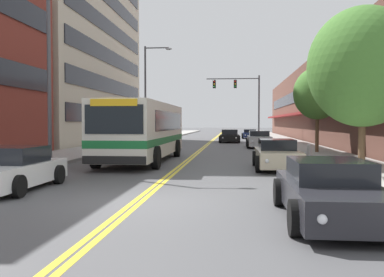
{
  "coord_description": "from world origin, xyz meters",
  "views": [
    {
      "loc": [
        2.42,
        -10.49,
        2.0
      ],
      "look_at": [
        -1.01,
        24.24,
        0.7
      ],
      "focal_mm": 40.0,
      "sensor_mm": 36.0,
      "label": 1
    }
  ],
  "objects_px": {
    "car_navy_parked_right_far": "(250,134)",
    "traffic_signal_mast": "(242,94)",
    "city_bus": "(144,129)",
    "car_black_moving_lead": "(230,136)",
    "fire_hydrant": "(309,153)",
    "car_dark_grey_parked_left_mid": "(168,136)",
    "street_tree_right_mid": "(317,93)",
    "car_charcoal_parked_right_foreground": "(330,191)",
    "street_tree_right_near": "(363,67)",
    "car_white_parked_left_near": "(9,170)",
    "car_champagne_parked_right_end": "(277,155)",
    "car_silver_parked_right_mid": "(259,140)",
    "street_lamp_left_near": "(54,47)",
    "street_lamp_left_far": "(149,87)"
  },
  "relations": [
    {
      "from": "car_navy_parked_right_far",
      "to": "traffic_signal_mast",
      "type": "xyz_separation_m",
      "value": [
        -1.11,
        -5.59,
        4.64
      ]
    },
    {
      "from": "city_bus",
      "to": "car_black_moving_lead",
      "type": "height_order",
      "value": "city_bus"
    },
    {
      "from": "city_bus",
      "to": "car_navy_parked_right_far",
      "type": "distance_m",
      "value": 33.18
    },
    {
      "from": "city_bus",
      "to": "fire_hydrant",
      "type": "xyz_separation_m",
      "value": [
        8.18,
        -1.25,
        -1.11
      ]
    },
    {
      "from": "car_dark_grey_parked_left_mid",
      "to": "street_tree_right_mid",
      "type": "relative_size",
      "value": 0.88
    },
    {
      "from": "car_charcoal_parked_right_foreground",
      "to": "car_dark_grey_parked_left_mid",
      "type": "bearing_deg",
      "value": 104.26
    },
    {
      "from": "street_tree_right_near",
      "to": "fire_hydrant",
      "type": "distance_m",
      "value": 6.44
    },
    {
      "from": "car_navy_parked_right_far",
      "to": "car_white_parked_left_near",
      "type": "bearing_deg",
      "value": -101.56
    },
    {
      "from": "car_charcoal_parked_right_foreground",
      "to": "car_black_moving_lead",
      "type": "distance_m",
      "value": 34.77
    },
    {
      "from": "car_dark_grey_parked_left_mid",
      "to": "car_champagne_parked_right_end",
      "type": "bearing_deg",
      "value": -70.77
    },
    {
      "from": "car_black_moving_lead",
      "to": "traffic_signal_mast",
      "type": "height_order",
      "value": "traffic_signal_mast"
    },
    {
      "from": "car_dark_grey_parked_left_mid",
      "to": "street_tree_right_mid",
      "type": "bearing_deg",
      "value": -53.67
    },
    {
      "from": "street_tree_right_mid",
      "to": "fire_hydrant",
      "type": "bearing_deg",
      "value": -103.76
    },
    {
      "from": "car_navy_parked_right_far",
      "to": "street_tree_right_mid",
      "type": "bearing_deg",
      "value": -83.37
    },
    {
      "from": "car_silver_parked_right_mid",
      "to": "street_tree_right_mid",
      "type": "bearing_deg",
      "value": -66.92
    },
    {
      "from": "street_lamp_left_near",
      "to": "street_tree_right_mid",
      "type": "distance_m",
      "value": 16.06
    },
    {
      "from": "street_lamp_left_far",
      "to": "car_charcoal_parked_right_foreground",
      "type": "bearing_deg",
      "value": -71.39
    },
    {
      "from": "traffic_signal_mast",
      "to": "street_tree_right_mid",
      "type": "height_order",
      "value": "traffic_signal_mast"
    },
    {
      "from": "traffic_signal_mast",
      "to": "street_tree_right_near",
      "type": "distance_m",
      "value": 33.82
    },
    {
      "from": "car_navy_parked_right_far",
      "to": "fire_hydrant",
      "type": "relative_size",
      "value": 5.73
    },
    {
      "from": "car_navy_parked_right_far",
      "to": "fire_hydrant",
      "type": "height_order",
      "value": "car_navy_parked_right_far"
    },
    {
      "from": "city_bus",
      "to": "car_champagne_parked_right_end",
      "type": "bearing_deg",
      "value": -26.34
    },
    {
      "from": "street_lamp_left_near",
      "to": "car_black_moving_lead",
      "type": "bearing_deg",
      "value": 75.07
    },
    {
      "from": "city_bus",
      "to": "street_tree_right_mid",
      "type": "distance_m",
      "value": 11.32
    },
    {
      "from": "city_bus",
      "to": "street_lamp_left_near",
      "type": "relative_size",
      "value": 1.25
    },
    {
      "from": "car_navy_parked_right_far",
      "to": "car_charcoal_parked_right_foreground",
      "type": "bearing_deg",
      "value": -90.0
    },
    {
      "from": "car_white_parked_left_near",
      "to": "fire_hydrant",
      "type": "relative_size",
      "value": 5.36
    },
    {
      "from": "car_black_moving_lead",
      "to": "street_lamp_left_near",
      "type": "distance_m",
      "value": 27.69
    },
    {
      "from": "car_champagne_parked_right_end",
      "to": "street_tree_right_mid",
      "type": "distance_m",
      "value": 9.66
    },
    {
      "from": "car_dark_grey_parked_left_mid",
      "to": "car_silver_parked_right_mid",
      "type": "relative_size",
      "value": 1.04
    },
    {
      "from": "city_bus",
      "to": "car_champagne_parked_right_end",
      "type": "distance_m",
      "value": 7.33
    },
    {
      "from": "car_white_parked_left_near",
      "to": "street_lamp_left_far",
      "type": "bearing_deg",
      "value": 91.68
    },
    {
      "from": "car_navy_parked_right_far",
      "to": "car_champagne_parked_right_end",
      "type": "distance_m",
      "value": 35.71
    },
    {
      "from": "traffic_signal_mast",
      "to": "street_tree_right_mid",
      "type": "bearing_deg",
      "value": -78.82
    },
    {
      "from": "street_lamp_left_far",
      "to": "street_tree_right_mid",
      "type": "distance_m",
      "value": 15.87
    },
    {
      "from": "car_charcoal_parked_right_foreground",
      "to": "car_champagne_parked_right_end",
      "type": "bearing_deg",
      "value": 90.7
    },
    {
      "from": "car_white_parked_left_near",
      "to": "car_silver_parked_right_mid",
      "type": "relative_size",
      "value": 0.98
    },
    {
      "from": "city_bus",
      "to": "traffic_signal_mast",
      "type": "distance_m",
      "value": 27.68
    },
    {
      "from": "street_tree_right_mid",
      "to": "car_black_moving_lead",
      "type": "bearing_deg",
      "value": 108.63
    },
    {
      "from": "car_white_parked_left_near",
      "to": "car_champagne_parked_right_end",
      "type": "xyz_separation_m",
      "value": [
        8.52,
        6.55,
        0.01
      ]
    },
    {
      "from": "car_charcoal_parked_right_foreground",
      "to": "car_silver_parked_right_mid",
      "type": "xyz_separation_m",
      "value": [
        0.04,
        25.5,
        0.05
      ]
    },
    {
      "from": "car_white_parked_left_near",
      "to": "street_lamp_left_near",
      "type": "relative_size",
      "value": 0.49
    },
    {
      "from": "street_tree_right_mid",
      "to": "car_white_parked_left_near",
      "type": "bearing_deg",
      "value": -128.12
    },
    {
      "from": "car_black_moving_lead",
      "to": "traffic_signal_mast",
      "type": "bearing_deg",
      "value": 75.64
    },
    {
      "from": "car_white_parked_left_near",
      "to": "car_silver_parked_right_mid",
      "type": "bearing_deg",
      "value": 68.81
    },
    {
      "from": "street_lamp_left_far",
      "to": "traffic_signal_mast",
      "type": "bearing_deg",
      "value": 55.39
    },
    {
      "from": "street_tree_right_mid",
      "to": "car_champagne_parked_right_end",
      "type": "bearing_deg",
      "value": -111.13
    },
    {
      "from": "car_charcoal_parked_right_foreground",
      "to": "fire_hydrant",
      "type": "height_order",
      "value": "car_charcoal_parked_right_foreground"
    },
    {
      "from": "street_lamp_left_far",
      "to": "street_tree_right_near",
      "type": "distance_m",
      "value": 24.66
    },
    {
      "from": "car_white_parked_left_near",
      "to": "car_silver_parked_right_mid",
      "type": "xyz_separation_m",
      "value": [
        8.68,
        22.39,
        0.04
      ]
    }
  ]
}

